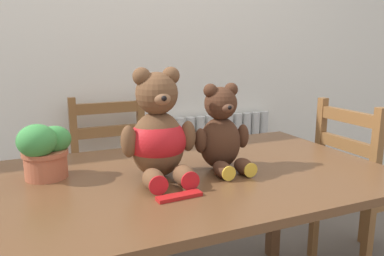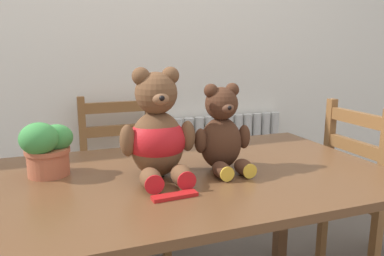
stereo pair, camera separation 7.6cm
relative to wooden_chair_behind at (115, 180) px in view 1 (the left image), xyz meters
name	(u,v)px [view 1 (the left image)]	position (x,y,z in m)	size (l,w,h in m)	color
wall_back	(126,28)	(0.16, 0.24, 0.84)	(8.00, 0.04, 2.60)	silver
radiator	(214,174)	(0.71, 0.17, -0.12)	(0.85, 0.10, 0.75)	beige
dining_table	(197,194)	(0.16, -0.77, 0.17)	(1.44, 0.91, 0.72)	brown
wooden_chair_behind	(115,180)	(0.00, 0.00, 0.00)	(0.43, 0.39, 0.92)	brown
wooden_chair_side	(363,188)	(1.18, -0.64, -0.01)	(0.44, 0.40, 0.92)	brown
teddy_bear_left	(158,135)	(0.01, -0.76, 0.42)	(0.27, 0.28, 0.39)	brown
teddy_bear_right	(222,133)	(0.26, -0.77, 0.40)	(0.23, 0.22, 0.33)	#472819
potted_plant	(44,151)	(-0.37, -0.62, 0.37)	(0.18, 0.18, 0.21)	#B25B3D
chocolate_bar	(179,196)	(0.00, -0.97, 0.27)	(0.15, 0.04, 0.01)	red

